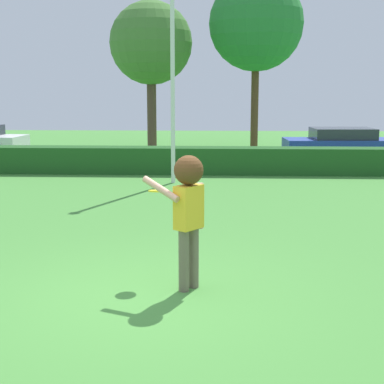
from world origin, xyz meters
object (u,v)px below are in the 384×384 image
maple_tree (151,44)px  willow_tree (256,24)px  person (188,202)px  lamppost (172,53)px  parked_car_blue (342,143)px  frisbee (158,191)px

maple_tree → willow_tree: size_ratio=0.86×
maple_tree → willow_tree: bearing=3.5°
person → lamppost: lamppost is taller
person → willow_tree: 19.30m
person → parked_car_blue: person is taller
person → willow_tree: willow_tree is taller
lamppost → parked_car_blue: 8.29m
person → maple_tree: maple_tree is taller
frisbee → parked_car_blue: size_ratio=0.06×
parked_car_blue → lamppost: bearing=-139.3°
willow_tree → frisbee: bearing=-97.9°
maple_tree → parked_car_blue: bearing=-30.9°
lamppost → willow_tree: size_ratio=0.87×
maple_tree → person: bearing=-82.0°
lamppost → maple_tree: 9.80m
maple_tree → frisbee: bearing=-83.3°
frisbee → maple_tree: (-2.12, 17.90, 3.38)m
lamppost → maple_tree: size_ratio=1.02×
person → parked_car_blue: (5.00, 13.88, -0.51)m
parked_car_blue → maple_tree: bearing=149.1°
frisbee → parked_car_blue: frisbee is taller
frisbee → maple_tree: size_ratio=0.04×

